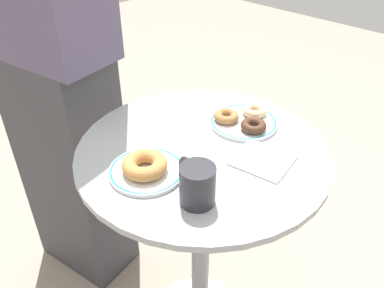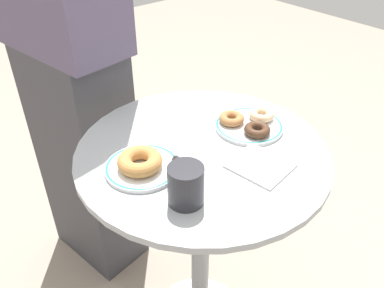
{
  "view_description": "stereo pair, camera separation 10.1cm",
  "coord_description": "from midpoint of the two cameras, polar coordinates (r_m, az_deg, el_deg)",
  "views": [
    {
      "loc": [
        -0.62,
        -0.55,
        1.36
      ],
      "look_at": [
        -0.02,
        0.02,
        0.78
      ],
      "focal_mm": 37.19,
      "sensor_mm": 36.0,
      "label": 1
    },
    {
      "loc": [
        -0.55,
        -0.62,
        1.36
      ],
      "look_at": [
        -0.02,
        0.02,
        0.78
      ],
      "focal_mm": 37.19,
      "sensor_mm": 36.0,
      "label": 2
    }
  ],
  "objects": [
    {
      "name": "plate_left",
      "position": [
        0.94,
        -9.58,
        -3.91
      ],
      "size": [
        0.18,
        0.18,
        0.01
      ],
      "color": "white",
      "rests_on": "cafe_table"
    },
    {
      "name": "plate_right",
      "position": [
        1.11,
        4.85,
        3.05
      ],
      "size": [
        0.19,
        0.19,
        0.01
      ],
      "color": "white",
      "rests_on": "cafe_table"
    },
    {
      "name": "person_figure",
      "position": [
        1.33,
        -21.59,
        9.9
      ],
      "size": [
        0.28,
        0.45,
        1.72
      ],
      "color": "#3D3D42",
      "rests_on": "ground"
    },
    {
      "name": "donut_cinnamon",
      "position": [
        1.1,
        2.34,
        3.93
      ],
      "size": [
        0.1,
        0.1,
        0.02
      ],
      "primitive_type": "torus",
      "rotation": [
        0.0,
        0.0,
        5.44
      ],
      "color": "#A36B3D",
      "rests_on": "plate_right"
    },
    {
      "name": "coffee_mug",
      "position": [
        0.83,
        -2.84,
        -5.85
      ],
      "size": [
        0.08,
        0.12,
        0.09
      ],
      "color": "#28282D",
      "rests_on": "cafe_table"
    },
    {
      "name": "donut_glazed",
      "position": [
        1.13,
        6.46,
        4.72
      ],
      "size": [
        0.1,
        0.1,
        0.02
      ],
      "primitive_type": "torus",
      "rotation": [
        0.0,
        0.0,
        3.94
      ],
      "color": "#E0B789",
      "rests_on": "plate_right"
    },
    {
      "name": "donut_chocolate",
      "position": [
        1.06,
        6.15,
        2.55
      ],
      "size": [
        0.08,
        0.08,
        0.02
      ],
      "primitive_type": "torus",
      "rotation": [
        0.0,
        0.0,
        4.95
      ],
      "color": "#422819",
      "rests_on": "plate_right"
    },
    {
      "name": "donut_old_fashioned",
      "position": [
        0.92,
        -9.93,
        -3.09
      ],
      "size": [
        0.12,
        0.12,
        0.03
      ],
      "primitive_type": "torus",
      "rotation": [
        0.0,
        0.0,
        6.14
      ],
      "color": "#BC7F42",
      "rests_on": "plate_left"
    },
    {
      "name": "paper_napkin",
      "position": [
        0.97,
        7.15,
        -2.43
      ],
      "size": [
        0.14,
        0.15,
        0.01
      ],
      "primitive_type": "cube",
      "rotation": [
        0.0,
        0.0,
        0.16
      ],
      "color": "white",
      "rests_on": "cafe_table"
    },
    {
      "name": "cafe_table",
      "position": [
        1.17,
        -1.18,
        -10.2
      ],
      "size": [
        0.65,
        0.65,
        0.77
      ],
      "color": "#999EA3",
      "rests_on": "ground"
    }
  ]
}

